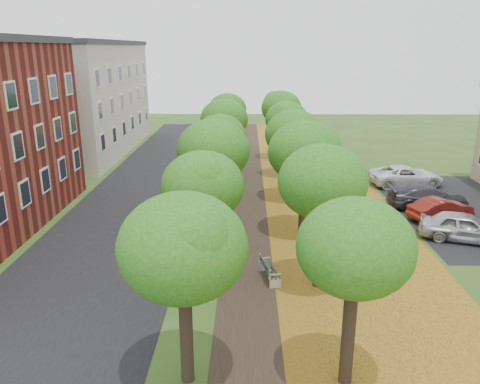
{
  "coord_description": "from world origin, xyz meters",
  "views": [
    {
      "loc": [
        -0.41,
        -11.98,
        9.75
      ],
      "look_at": [
        -0.78,
        11.42,
        2.5
      ],
      "focal_mm": 35.0,
      "sensor_mm": 36.0,
      "label": 1
    }
  ],
  "objects_px": {
    "bench": "(269,270)",
    "car_red": "(441,209)",
    "car_silver": "(465,227)",
    "car_grey": "(428,197)",
    "car_white": "(406,176)"
  },
  "relations": [
    {
      "from": "car_grey",
      "to": "car_white",
      "type": "xyz_separation_m",
      "value": [
        0.28,
        5.07,
        0.01
      ]
    },
    {
      "from": "bench",
      "to": "car_grey",
      "type": "height_order",
      "value": "car_grey"
    },
    {
      "from": "car_grey",
      "to": "car_red",
      "type": "bearing_deg",
      "value": -179.82
    },
    {
      "from": "car_red",
      "to": "car_grey",
      "type": "bearing_deg",
      "value": -20.99
    },
    {
      "from": "car_silver",
      "to": "bench",
      "type": "bearing_deg",
      "value": 132.26
    },
    {
      "from": "bench",
      "to": "car_red",
      "type": "bearing_deg",
      "value": -66.77
    },
    {
      "from": "bench",
      "to": "car_white",
      "type": "bearing_deg",
      "value": -48.85
    },
    {
      "from": "car_silver",
      "to": "car_grey",
      "type": "xyz_separation_m",
      "value": [
        0.0,
        5.25,
        -0.04
      ]
    },
    {
      "from": "bench",
      "to": "car_silver",
      "type": "distance_m",
      "value": 11.37
    },
    {
      "from": "car_silver",
      "to": "car_grey",
      "type": "bearing_deg",
      "value": 18.99
    },
    {
      "from": "bench",
      "to": "car_red",
      "type": "distance_m",
      "value": 12.94
    },
    {
      "from": "car_red",
      "to": "car_white",
      "type": "distance_m",
      "value": 7.18
    },
    {
      "from": "car_silver",
      "to": "car_red",
      "type": "distance_m",
      "value": 3.15
    },
    {
      "from": "car_silver",
      "to": "car_white",
      "type": "xyz_separation_m",
      "value": [
        0.28,
        10.32,
        -0.03
      ]
    },
    {
      "from": "bench",
      "to": "car_silver",
      "type": "relative_size",
      "value": 0.42
    }
  ]
}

